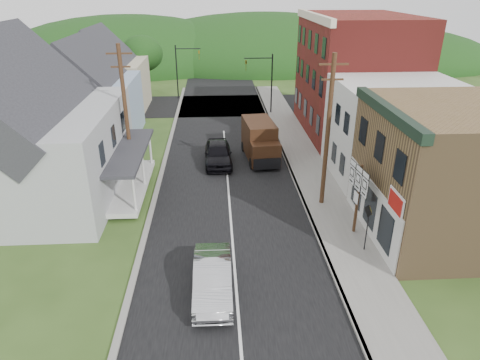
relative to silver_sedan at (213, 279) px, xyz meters
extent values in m
plane|color=#2D4719|center=(1.02, 4.32, -0.76)|extent=(120.00, 120.00, 0.00)
cube|color=black|center=(1.02, 14.32, -0.76)|extent=(9.00, 90.00, 0.02)
cube|color=black|center=(1.02, 31.32, -0.76)|extent=(60.00, 9.00, 0.02)
cube|color=slate|center=(6.92, 12.32, -0.69)|extent=(2.80, 55.00, 0.15)
cube|color=slate|center=(5.57, 12.32, -0.69)|extent=(0.20, 55.00, 0.15)
cube|color=slate|center=(-3.63, 12.32, -0.70)|extent=(0.30, 55.00, 0.12)
cube|color=brown|center=(12.32, 4.32, 2.74)|extent=(8.00, 8.00, 7.00)
cube|color=silver|center=(12.32, 11.82, 2.49)|extent=(8.00, 7.00, 6.50)
cube|color=maroon|center=(12.32, 21.32, 4.24)|extent=(8.00, 12.00, 10.00)
cube|color=#A2A4A8|center=(-10.98, 10.32, 1.99)|extent=(10.00, 12.00, 5.50)
cube|color=#8EA4C2|center=(-9.98, 21.32, 1.74)|extent=(7.00, 8.00, 5.00)
cube|color=#B8AE8E|center=(-10.48, 30.32, 1.74)|extent=(7.00, 8.00, 5.00)
cylinder|color=#472D19|center=(6.62, 7.82, 3.74)|extent=(0.26, 0.26, 9.00)
cube|color=#472D19|center=(6.62, 7.82, 7.64)|extent=(1.60, 0.10, 0.10)
cube|color=#472D19|center=(6.62, 7.82, 6.84)|extent=(1.20, 0.10, 0.10)
cylinder|color=#472D19|center=(-5.48, 12.32, 3.74)|extent=(0.26, 0.26, 9.00)
cube|color=#472D19|center=(-5.48, 12.32, 7.64)|extent=(1.60, 0.10, 0.10)
cube|color=#472D19|center=(-5.48, 12.32, 6.84)|extent=(1.20, 0.10, 0.10)
cylinder|color=black|center=(6.02, 27.82, 2.24)|extent=(0.14, 0.14, 6.00)
cylinder|color=black|center=(4.62, 27.82, 4.84)|extent=(2.80, 0.10, 0.10)
imported|color=olive|center=(3.42, 27.82, 4.14)|extent=(0.16, 0.20, 1.00)
cylinder|color=black|center=(-3.98, 34.82, 2.24)|extent=(0.14, 0.14, 6.00)
cylinder|color=black|center=(-2.58, 34.82, 4.84)|extent=(2.80, 0.10, 0.10)
imported|color=olive|center=(-1.38, 34.82, 4.14)|extent=(0.16, 0.20, 1.00)
cylinder|color=#382616|center=(-17.98, 24.32, 1.62)|extent=(0.36, 0.36, 4.76)
ellipsoid|color=#173710|center=(-17.98, 24.32, 5.19)|extent=(5.80, 5.80, 4.93)
cylinder|color=#382616|center=(-7.98, 36.32, 1.20)|extent=(0.36, 0.36, 3.92)
ellipsoid|color=#173710|center=(-7.98, 36.32, 4.14)|extent=(4.80, 4.80, 4.08)
ellipsoid|color=#173710|center=(1.02, 59.32, -0.76)|extent=(90.00, 30.00, 16.00)
imported|color=#B8B9BD|center=(0.00, 0.00, 0.00)|extent=(1.62, 4.63, 1.52)
imported|color=black|center=(0.42, 14.64, 0.07)|extent=(2.05, 4.91, 1.66)
cube|color=black|center=(3.56, 15.89, 0.81)|extent=(2.45, 4.14, 2.61)
cube|color=black|center=(3.79, 13.56, 0.36)|extent=(2.20, 1.63, 1.71)
cube|color=black|center=(3.77, 13.74, 1.08)|extent=(1.98, 1.26, 0.04)
cube|color=black|center=(3.87, 12.80, -0.09)|extent=(1.98, 0.33, 0.81)
cylinder|color=black|center=(2.84, 13.56, -0.36)|extent=(0.33, 0.83, 0.81)
cylinder|color=black|center=(4.72, 13.74, -0.36)|extent=(0.33, 0.83, 0.81)
cylinder|color=black|center=(2.49, 17.13, -0.36)|extent=(0.33, 0.83, 0.81)
cylinder|color=black|center=(4.37, 17.32, -0.36)|extent=(0.33, 0.83, 0.81)
cube|color=#472D19|center=(7.58, 4.42, 1.33)|extent=(0.13, 0.13, 3.88)
cube|color=black|center=(7.51, 4.41, 2.54)|extent=(0.27, 2.21, 0.09)
cube|color=white|center=(7.55, 3.64, 3.04)|extent=(0.09, 0.61, 0.24)
cube|color=white|center=(7.55, 3.64, 2.54)|extent=(0.09, 0.66, 0.61)
cube|color=white|center=(7.55, 3.64, 2.05)|extent=(0.09, 0.61, 0.31)
cube|color=white|center=(7.47, 4.41, 3.04)|extent=(0.09, 0.61, 0.24)
cube|color=white|center=(7.47, 4.41, 2.54)|extent=(0.09, 0.66, 0.61)
cube|color=white|center=(7.47, 4.41, 2.05)|extent=(0.09, 0.61, 0.31)
cube|color=white|center=(7.39, 5.18, 3.04)|extent=(0.09, 0.61, 0.24)
cube|color=white|center=(7.39, 5.18, 2.54)|extent=(0.09, 0.66, 0.61)
cube|color=white|center=(7.39, 5.18, 2.05)|extent=(0.09, 0.61, 0.31)
cube|color=white|center=(7.47, 4.41, 1.44)|extent=(0.07, 0.50, 0.61)
cylinder|color=black|center=(7.59, 2.69, 0.58)|extent=(0.07, 0.07, 2.39)
cube|color=black|center=(7.53, 2.69, 1.58)|extent=(0.16, 0.69, 0.70)
cube|color=yellow|center=(7.54, 2.69, 1.58)|extent=(0.16, 0.62, 0.63)
camera|label=1|loc=(0.29, -14.92, 11.58)|focal=32.00mm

